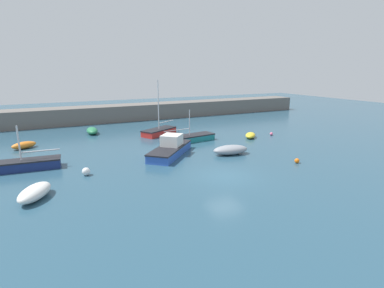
% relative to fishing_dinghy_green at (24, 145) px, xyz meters
% --- Properties ---
extents(ground_plane, '(120.00, 120.00, 0.20)m').
position_rel_fishing_dinghy_green_xyz_m(ground_plane, '(13.60, -15.61, -0.44)').
color(ground_plane, '#284C60').
extents(harbor_breakwater, '(62.77, 3.94, 2.36)m').
position_rel_fishing_dinghy_green_xyz_m(harbor_breakwater, '(13.60, 12.56, 0.84)').
color(harbor_breakwater, '#66605B').
rests_on(harbor_breakwater, ground_plane).
extents(fishing_dinghy_green, '(2.54, 1.94, 0.68)m').
position_rel_fishing_dinghy_green_xyz_m(fishing_dinghy_green, '(0.00, 0.00, 0.00)').
color(fishing_dinghy_green, orange).
rests_on(fishing_dinghy_green, ground_plane).
extents(rowboat_blue_near, '(1.42, 2.97, 0.77)m').
position_rel_fishing_dinghy_green_xyz_m(rowboat_blue_near, '(7.12, 4.24, 0.05)').
color(rowboat_blue_near, '#287A4C').
rests_on(rowboat_blue_near, ground_plane).
extents(sailboat_short_mast, '(6.04, 2.43, 3.48)m').
position_rel_fishing_dinghy_green_xyz_m(sailboat_short_mast, '(16.00, -4.62, 0.02)').
color(sailboat_short_mast, teal).
rests_on(sailboat_short_mast, ground_plane).
extents(open_tender_yellow, '(2.56, 3.19, 0.84)m').
position_rel_fishing_dinghy_green_xyz_m(open_tender_yellow, '(1.14, -13.84, 0.08)').
color(open_tender_yellow, white).
rests_on(open_tender_yellow, ground_plane).
extents(sailboat_twin_hulled, '(5.71, 1.97, 3.51)m').
position_rel_fishing_dinghy_green_xyz_m(sailboat_twin_hulled, '(0.18, -7.38, 0.07)').
color(sailboat_twin_hulled, navy).
rests_on(sailboat_twin_hulled, ground_plane).
extents(dinghy_near_pier, '(2.32, 2.37, 0.59)m').
position_rel_fishing_dinghy_green_xyz_m(dinghy_near_pier, '(23.05, -6.09, -0.04)').
color(dinghy_near_pier, yellow).
rests_on(dinghy_near_pier, ground_plane).
extents(rowboat_white_midwater, '(3.50, 1.96, 0.87)m').
position_rel_fishing_dinghy_green_xyz_m(rowboat_white_midwater, '(17.15, -10.88, 0.10)').
color(rowboat_white_midwater, gray).
rests_on(rowboat_white_midwater, ground_plane).
extents(sailboat_tall_mast, '(4.88, 3.84, 6.47)m').
position_rel_fishing_dinghy_green_xyz_m(sailboat_tall_mast, '(14.23, 0.09, 0.09)').
color(sailboat_tall_mast, red).
rests_on(sailboat_tall_mast, ground_plane).
extents(motorboat_grey_hull, '(5.88, 6.10, 1.81)m').
position_rel_fishing_dinghy_green_xyz_m(motorboat_grey_hull, '(12.17, -8.53, 0.27)').
color(motorboat_grey_hull, '#2D56B7').
rests_on(motorboat_grey_hull, ground_plane).
extents(mooring_buoy_pink, '(0.37, 0.37, 0.37)m').
position_rel_fishing_dinghy_green_xyz_m(mooring_buoy_pink, '(26.09, -6.14, -0.16)').
color(mooring_buoy_pink, '#EA668C').
rests_on(mooring_buoy_pink, ground_plane).
extents(mooring_buoy_orange, '(0.41, 0.41, 0.41)m').
position_rel_fishing_dinghy_green_xyz_m(mooring_buoy_orange, '(20.69, -15.56, -0.14)').
color(mooring_buoy_orange, orange).
rests_on(mooring_buoy_orange, ground_plane).
extents(mooring_buoy_white, '(0.59, 0.59, 0.59)m').
position_rel_fishing_dinghy_green_xyz_m(mooring_buoy_white, '(4.47, -10.86, -0.04)').
color(mooring_buoy_white, white).
rests_on(mooring_buoy_white, ground_plane).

